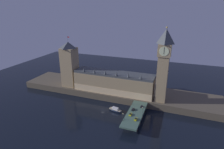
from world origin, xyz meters
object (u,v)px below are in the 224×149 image
(victoria_tower, at_px, (70,64))
(street_lamp_near, at_px, (123,116))
(clock_tower, at_px, (163,64))
(car_southbound_lead, at_px, (136,119))
(car_northbound_trail, at_px, (130,114))
(street_lamp_mid, at_px, (143,110))
(street_lamp_far, at_px, (132,100))
(car_southbound_trail, at_px, (142,106))
(boat_upstream, at_px, (115,110))
(car_northbound_lead, at_px, (133,109))
(pedestrian_near_rail, at_px, (124,119))

(victoria_tower, xyz_separation_m, street_lamp_near, (79.19, -48.91, -21.37))
(clock_tower, relative_size, car_southbound_lead, 16.82)
(car_northbound_trail, distance_m, street_lamp_mid, 10.97)
(street_lamp_far, bearing_deg, car_southbound_trail, -13.40)
(street_lamp_near, bearing_deg, street_lamp_mid, 49.11)
(victoria_tower, distance_m, car_southbound_lead, 102.02)
(car_northbound_trail, xyz_separation_m, boat_upstream, (-17.92, 11.96, -5.84))
(street_lamp_near, bearing_deg, car_northbound_trail, 72.08)
(car_northbound_lead, relative_size, street_lamp_near, 0.60)
(car_northbound_trail, distance_m, car_southbound_trail, 17.77)
(clock_tower, bearing_deg, car_northbound_lead, -127.07)
(pedestrian_near_rail, bearing_deg, car_northbound_trail, 70.03)
(clock_tower, distance_m, car_northbound_trail, 55.20)
(car_northbound_lead, distance_m, street_lamp_far, 11.16)
(boat_upstream, bearing_deg, pedestrian_near_rail, -53.51)
(street_lamp_mid, height_order, boat_upstream, street_lamp_mid)
(victoria_tower, height_order, street_lamp_near, victoria_tower)
(car_northbound_trail, height_order, street_lamp_mid, street_lamp_mid)
(car_southbound_trail, height_order, pedestrian_near_rail, pedestrian_near_rail)
(street_lamp_mid, bearing_deg, street_lamp_near, -130.89)
(victoria_tower, relative_size, car_northbound_trail, 12.87)
(car_southbound_trail, xyz_separation_m, boat_upstream, (-23.89, -4.78, -5.86))
(victoria_tower, distance_m, car_northbound_trail, 94.50)
(car_northbound_trail, xyz_separation_m, car_southbound_trail, (5.97, 16.74, 0.01))
(clock_tower, height_order, car_northbound_trail, clock_tower)
(pedestrian_near_rail, distance_m, boat_upstream, 25.83)
(boat_upstream, bearing_deg, car_northbound_lead, -9.83)
(car_northbound_trail, height_order, street_lamp_near, street_lamp_near)
(pedestrian_near_rail, bearing_deg, victoria_tower, 149.62)
(car_northbound_trail, relative_size, pedestrian_near_rail, 2.75)
(clock_tower, distance_m, car_southbound_lead, 57.13)
(clock_tower, height_order, boat_upstream, clock_tower)
(clock_tower, distance_m, street_lamp_far, 44.36)
(car_southbound_lead, distance_m, car_southbound_trail, 22.31)
(car_southbound_lead, xyz_separation_m, street_lamp_near, (-9.36, -4.90, 3.74))
(car_southbound_trail, relative_size, boat_upstream, 0.26)
(street_lamp_far, bearing_deg, clock_tower, 35.17)
(car_southbound_lead, distance_m, boat_upstream, 30.22)
(clock_tower, height_order, street_lamp_near, clock_tower)
(car_northbound_lead, xyz_separation_m, street_lamp_far, (-3.39, 10.11, 3.28))
(car_southbound_trail, bearing_deg, car_northbound_trail, -109.64)
(car_southbound_lead, bearing_deg, boat_upstream, 143.72)
(car_northbound_lead, height_order, street_lamp_mid, street_lamp_mid)
(car_southbound_lead, height_order, pedestrian_near_rail, pedestrian_near_rail)
(pedestrian_near_rail, bearing_deg, clock_tower, 62.11)
(car_southbound_trail, xyz_separation_m, street_lamp_near, (-9.36, -27.21, 3.81))
(victoria_tower, xyz_separation_m, street_lamp_far, (79.19, -19.47, -21.84))
(clock_tower, relative_size, pedestrian_near_rail, 43.98)
(pedestrian_near_rail, height_order, boat_upstream, pedestrian_near_rail)
(car_northbound_trail, distance_m, street_lamp_far, 19.56)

